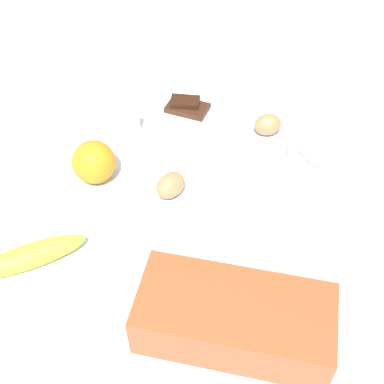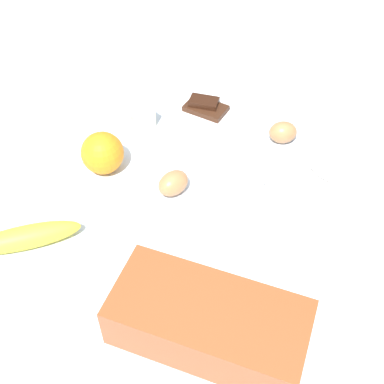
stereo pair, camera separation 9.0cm
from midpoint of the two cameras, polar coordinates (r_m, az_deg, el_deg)
ground_plane at (r=0.94m, az=-2.75°, el=-2.25°), size 2.40×2.40×0.02m
loaf_pan at (r=0.75m, az=1.23°, el=-14.18°), size 0.30×0.19×0.08m
flour_bowl at (r=1.01m, az=12.61°, el=4.05°), size 0.16×0.16×0.08m
sugar_bowl at (r=0.95m, az=2.41°, el=2.29°), size 0.15×0.15×0.07m
banana at (r=0.89m, az=-20.69°, el=-6.98°), size 0.16×0.17×0.04m
orange_fruit at (r=0.98m, az=-13.59°, el=3.16°), size 0.08×0.08×0.08m
butter_block at (r=1.10m, az=-11.17°, el=8.01°), size 0.10×0.09×0.06m
egg_near_butter at (r=0.94m, az=-5.20°, el=0.62°), size 0.06×0.07×0.05m
egg_beside_bowl at (r=1.08m, az=6.14°, el=7.44°), size 0.07×0.07×0.05m
chocolate_plate at (r=1.13m, az=-2.85°, el=9.12°), size 0.13×0.13×0.03m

